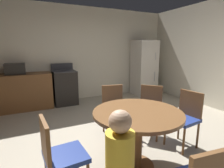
# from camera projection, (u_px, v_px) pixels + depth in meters

# --- Properties ---
(ground_plane) EXTENTS (14.00, 14.00, 0.00)m
(ground_plane) POSITION_uv_depth(u_px,v_px,m) (129.00, 143.00, 2.86)
(ground_plane) COLOR #A89E89
(wall_back) EXTENTS (6.01, 0.12, 2.70)m
(wall_back) POSITION_uv_depth(u_px,v_px,m) (79.00, 54.00, 5.21)
(wall_back) COLOR silver
(wall_back) RESTS_ON ground
(kitchen_counter) EXTENTS (1.83, 0.60, 0.90)m
(kitchen_counter) POSITION_uv_depth(u_px,v_px,m) (12.00, 93.00, 4.28)
(kitchen_counter) COLOR brown
(kitchen_counter) RESTS_ON ground
(oven_range) EXTENTS (0.60, 0.60, 1.10)m
(oven_range) POSITION_uv_depth(u_px,v_px,m) (65.00, 87.00, 4.81)
(oven_range) COLOR black
(oven_range) RESTS_ON ground
(refrigerator) EXTENTS (0.68, 0.68, 1.76)m
(refrigerator) POSITION_uv_depth(u_px,v_px,m) (144.00, 68.00, 5.76)
(refrigerator) COLOR silver
(refrigerator) RESTS_ON ground
(microwave) EXTENTS (0.44, 0.32, 0.26)m
(microwave) POSITION_uv_depth(u_px,v_px,m) (15.00, 69.00, 4.21)
(microwave) COLOR black
(microwave) RESTS_ON kitchen_counter
(dining_table) EXTENTS (1.10, 1.10, 0.76)m
(dining_table) POSITION_uv_depth(u_px,v_px,m) (137.00, 124.00, 2.18)
(dining_table) COLOR brown
(dining_table) RESTS_ON ground
(chair_east) EXTENTS (0.45, 0.45, 0.87)m
(chair_east) POSITION_uv_depth(u_px,v_px,m) (185.00, 115.00, 2.70)
(chair_east) COLOR brown
(chair_east) RESTS_ON ground
(chair_northeast) EXTENTS (0.57, 0.57, 0.87)m
(chair_northeast) POSITION_uv_depth(u_px,v_px,m) (150.00, 107.00, 3.08)
(chair_northeast) COLOR brown
(chair_northeast) RESTS_ON ground
(chair_north) EXTENTS (0.46, 0.46, 0.87)m
(chair_north) POSITION_uv_depth(u_px,v_px,m) (114.00, 107.00, 3.10)
(chair_north) COLOR brown
(chair_north) RESTS_ON ground
(chair_west) EXTENTS (0.43, 0.43, 0.87)m
(chair_west) POSITION_uv_depth(u_px,v_px,m) (59.00, 153.00, 1.72)
(chair_west) COLOR brown
(chair_west) RESTS_ON ground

